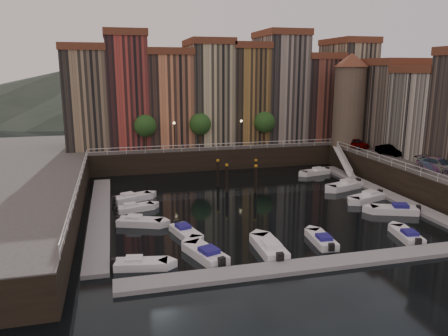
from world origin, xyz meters
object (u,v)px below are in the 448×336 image
object	(u,v)px
boat_left_1	(139,222)
car_a	(355,144)
gangway	(344,160)
corner_tower	(349,99)
boat_left_2	(134,208)
mooring_pilings	(239,176)
boat_left_0	(140,264)
car_b	(391,151)
car_c	(439,166)

from	to	relation	value
boat_left_1	car_a	distance (m)	37.01
car_a	gangway	bearing A→B (deg)	-159.58
corner_tower	boat_left_2	size ratio (longest dim) A/B	3.30
corner_tower	car_a	bearing A→B (deg)	-84.98
mooring_pilings	boat_left_1	size ratio (longest dim) A/B	1.10
mooring_pilings	boat_left_0	size ratio (longest dim) A/B	1.19
boat_left_2	car_b	distance (m)	35.40
mooring_pilings	car_a	xyz separation A→B (m)	(19.97, 7.04, 2.08)
boat_left_0	boat_left_1	distance (m)	9.30
corner_tower	boat_left_0	size ratio (longest dim) A/B	3.26
gangway	boat_left_1	xyz separation A→B (m)	(-29.62, -14.69, -1.57)
mooring_pilings	car_b	distance (m)	21.84
mooring_pilings	corner_tower	bearing A→B (deg)	25.06
gangway	car_a	size ratio (longest dim) A/B	1.94
corner_tower	car_b	world-z (taller)	corner_tower
car_c	corner_tower	bearing A→B (deg)	79.67
boat_left_1	corner_tower	bearing A→B (deg)	51.71
car_c	mooring_pilings	bearing A→B (deg)	142.62
gangway	car_c	bearing A→B (deg)	-73.08
mooring_pilings	boat_left_2	distance (m)	14.09
corner_tower	car_b	xyz separation A→B (m)	(1.94, -8.40, -6.49)
corner_tower	car_c	bearing A→B (deg)	-86.00
boat_left_2	car_c	size ratio (longest dim) A/B	0.80
car_a	car_b	world-z (taller)	car_a
gangway	boat_left_0	xyz separation A→B (m)	(-30.12, -23.98, -1.60)
boat_left_1	boat_left_2	distance (m)	4.58
mooring_pilings	car_a	world-z (taller)	car_a
mooring_pilings	car_a	bearing A→B (deg)	19.43
boat_left_0	car_c	world-z (taller)	car_c
gangway	boat_left_2	size ratio (longest dim) A/B	1.99
mooring_pilings	boat_left_0	world-z (taller)	mooring_pilings
boat_left_1	car_c	xyz separation A→B (m)	(33.79, 0.98, 3.41)
corner_tower	boat_left_0	xyz separation A→B (m)	(-33.02, -28.48, -9.87)
corner_tower	boat_left_1	distance (m)	39.02
boat_left_1	gangway	bearing A→B (deg)	47.55
corner_tower	boat_left_2	xyz separation A→B (m)	(-32.74, -14.62, -9.88)
boat_left_0	mooring_pilings	bearing A→B (deg)	65.73
gangway	car_c	xyz separation A→B (m)	(4.17, -13.71, 1.84)
gangway	car_a	world-z (taller)	car_a
gangway	mooring_pilings	world-z (taller)	gangway
mooring_pilings	boat_left_2	xyz separation A→B (m)	(-12.96, -5.37, -1.33)
car_c	boat_left_2	bearing A→B (deg)	159.64
corner_tower	boat_left_0	world-z (taller)	corner_tower
boat_left_0	boat_left_2	distance (m)	13.87
mooring_pilings	gangway	bearing A→B (deg)	15.72
corner_tower	car_a	xyz separation A→B (m)	(0.19, -2.21, -6.46)
corner_tower	gangway	bearing A→B (deg)	-122.80
corner_tower	boat_left_2	bearing A→B (deg)	-155.94
boat_left_2	car_b	xyz separation A→B (m)	(34.68, 6.21, 3.39)
boat_left_0	car_a	xyz separation A→B (m)	(33.21, 26.27, 3.41)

